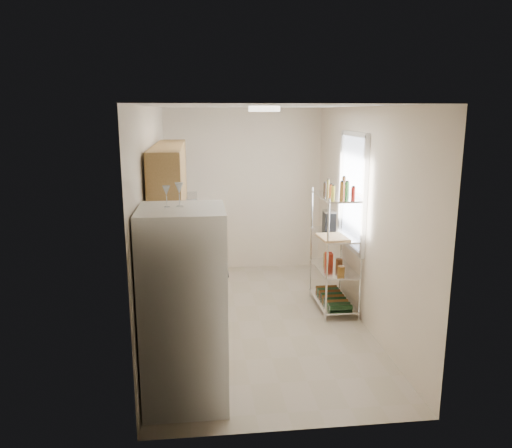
{
  "coord_description": "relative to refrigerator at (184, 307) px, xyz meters",
  "views": [
    {
      "loc": [
        -0.71,
        -5.74,
        2.55
      ],
      "look_at": [
        -0.03,
        0.25,
        1.18
      ],
      "focal_mm": 35.0,
      "sensor_mm": 36.0,
      "label": 1
    }
  ],
  "objects": [
    {
      "name": "espresso_machine",
      "position": [
        1.85,
        2.19,
        0.26
      ],
      "size": [
        0.16,
        0.22,
        0.25
      ],
      "primitive_type": "cube",
      "rotation": [
        0.0,
        0.0,
        -0.05
      ],
      "color": "black",
      "rests_on": "bakers_rack"
    },
    {
      "name": "range_hood",
      "position": [
        -0.13,
        2.53,
        0.51
      ],
      "size": [
        0.5,
        0.6,
        0.12
      ],
      "primitive_type": "cube",
      "color": "#B7BABC",
      "rests_on": "room"
    },
    {
      "name": "room",
      "position": [
        0.87,
        1.63,
        0.42
      ],
      "size": [
        2.52,
        4.42,
        2.62
      ],
      "color": "#B7A994",
      "rests_on": "ground"
    },
    {
      "name": "frying_pan_small",
      "position": [
        -0.04,
        2.87,
        0.04
      ],
      "size": [
        0.21,
        0.21,
        0.04
      ],
      "primitive_type": "cylinder",
      "rotation": [
        0.0,
        0.0,
        -0.06
      ],
      "color": "black",
      "rests_on": "counter_run"
    },
    {
      "name": "refrigerator",
      "position": [
        0.0,
        0.0,
        0.0
      ],
      "size": [
        0.73,
        0.73,
        1.76
      ],
      "primitive_type": "cube",
      "color": "silver",
      "rests_on": "ground"
    },
    {
      "name": "frying_pan_large",
      "position": [
        -0.06,
        2.64,
        0.04
      ],
      "size": [
        0.28,
        0.28,
        0.05
      ],
      "primitive_type": "cylinder",
      "rotation": [
        0.0,
        0.0,
        -0.0
      ],
      "color": "black",
      "rests_on": "counter_run"
    },
    {
      "name": "storage_bag",
      "position": [
        1.84,
        2.1,
        -0.25
      ],
      "size": [
        0.1,
        0.14,
        0.15
      ],
      "primitive_type": "cube",
      "rotation": [
        0.0,
        0.0,
        -0.08
      ],
      "color": "#AA2A14",
      "rests_on": "bakers_rack"
    },
    {
      "name": "counter_run",
      "position": [
        -0.05,
        2.07,
        -0.43
      ],
      "size": [
        0.63,
        3.51,
        0.9
      ],
      "color": "#B3834C",
      "rests_on": "ground"
    },
    {
      "name": "wine_glass_b",
      "position": [
        -0.01,
        0.06,
        0.98
      ],
      "size": [
        0.07,
        0.07,
        0.2
      ],
      "primitive_type": null,
      "color": "silver",
      "rests_on": "refrigerator"
    },
    {
      "name": "upper_cabinets",
      "position": [
        -0.19,
        1.73,
        0.93
      ],
      "size": [
        0.33,
        2.2,
        0.72
      ],
      "primitive_type": "cube",
      "color": "#B3834C",
      "rests_on": "room"
    },
    {
      "name": "wine_glass_a",
      "position": [
        -0.12,
        0.05,
        0.97
      ],
      "size": [
        0.06,
        0.06,
        0.18
      ],
      "primitive_type": null,
      "color": "silver",
      "rests_on": "refrigerator"
    },
    {
      "name": "ceiling_dome",
      "position": [
        0.87,
        1.33,
        1.69
      ],
      "size": [
        0.34,
        0.34,
        0.05
      ],
      "primitive_type": "cylinder",
      "color": "white",
      "rests_on": "room"
    },
    {
      "name": "window",
      "position": [
        2.09,
        1.98,
        0.67
      ],
      "size": [
        0.06,
        1.0,
        1.46
      ],
      "primitive_type": "cube",
      "color": "white",
      "rests_on": "room"
    },
    {
      "name": "rice_cooker",
      "position": [
        -0.05,
        2.23,
        0.13
      ],
      "size": [
        0.28,
        0.28,
        0.23
      ],
      "primitive_type": "cylinder",
      "color": "silver",
      "rests_on": "counter_run"
    },
    {
      "name": "cutting_board",
      "position": [
        1.78,
        1.7,
        0.14
      ],
      "size": [
        0.35,
        0.44,
        0.03
      ],
      "primitive_type": "cube",
      "rotation": [
        0.0,
        0.0,
        0.07
      ],
      "color": "tan",
      "rests_on": "bakers_rack"
    },
    {
      "name": "bakers_rack",
      "position": [
        1.87,
        1.93,
        0.23
      ],
      "size": [
        0.45,
        0.9,
        1.73
      ],
      "color": "silver",
      "rests_on": "ground"
    }
  ]
}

